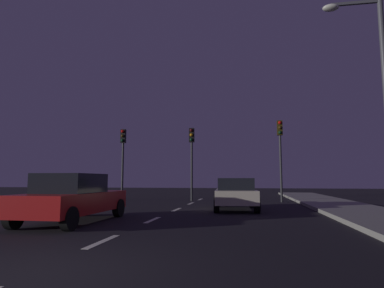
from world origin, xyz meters
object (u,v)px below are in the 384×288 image
object	(u,v)px
traffic_signal_center	(192,149)
car_stopped_ahead	(235,194)
car_adjacent_lane	(73,198)
traffic_signal_right	(280,145)
traffic_signal_left	(123,150)
street_lamp_right	(376,84)

from	to	relation	value
traffic_signal_center	car_stopped_ahead	size ratio (longest dim) A/B	1.15
traffic_signal_center	car_adjacent_lane	xyz separation A→B (m)	(-2.01, -10.54, -2.47)
traffic_signal_right	car_adjacent_lane	xyz separation A→B (m)	(-7.46, -10.54, -2.68)
car_adjacent_lane	traffic_signal_center	bearing A→B (deg)	79.20
traffic_signal_left	traffic_signal_right	distance (m)	10.04
car_stopped_ahead	traffic_signal_right	bearing A→B (deg)	64.81
car_stopped_ahead	street_lamp_right	world-z (taller)	street_lamp_right
traffic_signal_left	traffic_signal_center	xyz separation A→B (m)	(4.59, -0.00, -0.03)
traffic_signal_left	car_adjacent_lane	size ratio (longest dim) A/B	1.06
traffic_signal_center	traffic_signal_right	xyz separation A→B (m)	(5.45, 0.00, 0.21)
car_adjacent_lane	street_lamp_right	size ratio (longest dim) A/B	0.58
traffic_signal_center	car_adjacent_lane	world-z (taller)	traffic_signal_center
car_stopped_ahead	car_adjacent_lane	world-z (taller)	car_adjacent_lane
traffic_signal_left	car_stopped_ahead	world-z (taller)	traffic_signal_left
traffic_signal_center	car_adjacent_lane	distance (m)	11.01
car_stopped_ahead	street_lamp_right	distance (m)	6.95
traffic_signal_left	car_stopped_ahead	bearing A→B (deg)	-35.92
traffic_signal_center	street_lamp_right	distance (m)	11.63
traffic_signal_right	street_lamp_right	world-z (taller)	street_lamp_right
traffic_signal_left	street_lamp_right	bearing A→B (deg)	-34.57
traffic_signal_right	car_stopped_ahead	size ratio (longest dim) A/B	1.23
street_lamp_right	car_stopped_ahead	bearing A→B (deg)	147.58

